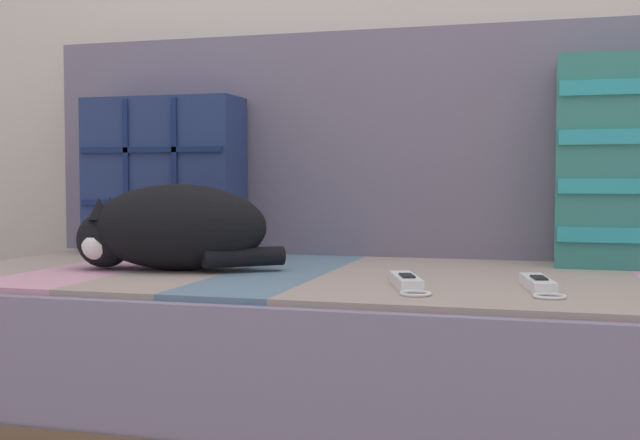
{
  "coord_description": "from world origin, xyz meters",
  "views": [
    {
      "loc": [
        0.21,
        -1.35,
        0.58
      ],
      "look_at": [
        -0.19,
        0.05,
        0.5
      ],
      "focal_mm": 45.0,
      "sensor_mm": 36.0,
      "label": 1
    }
  ],
  "objects_px": {
    "couch": "(429,381)",
    "throw_pillow_quilted": "(164,177)",
    "sleeping_cat": "(168,229)",
    "game_remote_near": "(407,282)",
    "game_remote_far": "(539,284)"
  },
  "relations": [
    {
      "from": "game_remote_near",
      "to": "sleeping_cat",
      "type": "bearing_deg",
      "value": 166.16
    },
    {
      "from": "game_remote_near",
      "to": "game_remote_far",
      "type": "height_order",
      "value": "same"
    },
    {
      "from": "couch",
      "to": "throw_pillow_quilted",
      "type": "relative_size",
      "value": 5.39
    },
    {
      "from": "sleeping_cat",
      "to": "game_remote_far",
      "type": "height_order",
      "value": "sleeping_cat"
    },
    {
      "from": "couch",
      "to": "sleeping_cat",
      "type": "distance_m",
      "value": 0.57
    },
    {
      "from": "throw_pillow_quilted",
      "to": "game_remote_far",
      "type": "xyz_separation_m",
      "value": [
        0.84,
        -0.38,
        -0.17
      ]
    },
    {
      "from": "couch",
      "to": "throw_pillow_quilted",
      "type": "distance_m",
      "value": 0.78
    },
    {
      "from": "game_remote_near",
      "to": "game_remote_far",
      "type": "xyz_separation_m",
      "value": [
        0.21,
        0.03,
        -0.0
      ]
    },
    {
      "from": "couch",
      "to": "game_remote_far",
      "type": "height_order",
      "value": "game_remote_far"
    },
    {
      "from": "couch",
      "to": "sleeping_cat",
      "type": "bearing_deg",
      "value": -170.21
    },
    {
      "from": "game_remote_near",
      "to": "game_remote_far",
      "type": "distance_m",
      "value": 0.21
    },
    {
      "from": "throw_pillow_quilted",
      "to": "game_remote_near",
      "type": "bearing_deg",
      "value": -32.67
    },
    {
      "from": "couch",
      "to": "throw_pillow_quilted",
      "type": "xyz_separation_m",
      "value": [
        -0.64,
        0.2,
        0.38
      ]
    },
    {
      "from": "game_remote_far",
      "to": "throw_pillow_quilted",
      "type": "bearing_deg",
      "value": 155.75
    },
    {
      "from": "throw_pillow_quilted",
      "to": "game_remote_near",
      "type": "distance_m",
      "value": 0.77
    }
  ]
}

